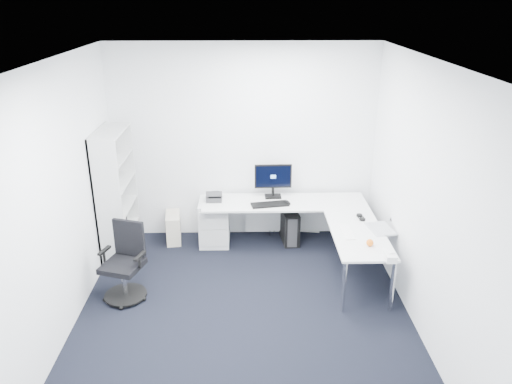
{
  "coord_description": "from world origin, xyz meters",
  "views": [
    {
      "loc": [
        0.03,
        -4.48,
        3.26
      ],
      "look_at": [
        0.15,
        1.05,
        1.05
      ],
      "focal_mm": 35.0,
      "sensor_mm": 36.0,
      "label": 1
    }
  ],
  "objects_px": {
    "bookshelf": "(117,196)",
    "monitor": "(273,181)",
    "l_desk": "(286,233)",
    "task_chair": "(122,264)",
    "laptop": "(381,219)"
  },
  "relations": [
    {
      "from": "task_chair",
      "to": "laptop",
      "type": "height_order",
      "value": "laptop"
    },
    {
      "from": "bookshelf",
      "to": "task_chair",
      "type": "distance_m",
      "value": 1.13
    },
    {
      "from": "task_chair",
      "to": "laptop",
      "type": "xyz_separation_m",
      "value": [
        2.99,
        0.4,
        0.33
      ]
    },
    {
      "from": "bookshelf",
      "to": "monitor",
      "type": "distance_m",
      "value": 2.07
    },
    {
      "from": "l_desk",
      "to": "bookshelf",
      "type": "relative_size",
      "value": 1.29
    },
    {
      "from": "bookshelf",
      "to": "monitor",
      "type": "xyz_separation_m",
      "value": [
        2.03,
        0.42,
        0.03
      ]
    },
    {
      "from": "monitor",
      "to": "laptop",
      "type": "height_order",
      "value": "monitor"
    },
    {
      "from": "bookshelf",
      "to": "monitor",
      "type": "height_order",
      "value": "bookshelf"
    },
    {
      "from": "l_desk",
      "to": "monitor",
      "type": "distance_m",
      "value": 0.75
    },
    {
      "from": "l_desk",
      "to": "task_chair",
      "type": "height_order",
      "value": "task_chair"
    },
    {
      "from": "l_desk",
      "to": "monitor",
      "type": "xyz_separation_m",
      "value": [
        -0.15,
        0.47,
        0.56
      ]
    },
    {
      "from": "monitor",
      "to": "laptop",
      "type": "xyz_separation_m",
      "value": [
        1.23,
        -1.04,
        -0.11
      ]
    },
    {
      "from": "monitor",
      "to": "laptop",
      "type": "relative_size",
      "value": 1.33
    },
    {
      "from": "l_desk",
      "to": "laptop",
      "type": "height_order",
      "value": "laptop"
    },
    {
      "from": "laptop",
      "to": "l_desk",
      "type": "bearing_deg",
      "value": 142.31
    }
  ]
}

